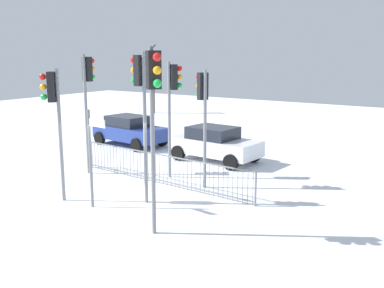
{
  "coord_description": "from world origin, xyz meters",
  "views": [
    {
      "loc": [
        9.41,
        -9.87,
        4.54
      ],
      "look_at": [
        0.88,
        2.71,
        1.44
      ],
      "focal_mm": 41.96,
      "sensor_mm": 36.0,
      "label": 1
    }
  ],
  "objects_px": {
    "traffic_light_mid_right": "(203,102)",
    "car_blue_mid": "(130,130)",
    "bare_tree_left": "(152,81)",
    "direction_sign_post": "(92,154)",
    "traffic_light_rear_left": "(173,93)",
    "traffic_light_foreground_right": "(141,94)",
    "car_white_near": "(215,143)",
    "traffic_light_mid_left": "(88,87)",
    "traffic_light_rear_right": "(154,100)",
    "traffic_light_foreground_left": "(53,105)"
  },
  "relations": [
    {
      "from": "direction_sign_post",
      "to": "car_white_near",
      "type": "relative_size",
      "value": 0.75
    },
    {
      "from": "traffic_light_mid_right",
      "to": "bare_tree_left",
      "type": "height_order",
      "value": "bare_tree_left"
    },
    {
      "from": "traffic_light_foreground_left",
      "to": "bare_tree_left",
      "type": "relative_size",
      "value": 0.79
    },
    {
      "from": "car_white_near",
      "to": "bare_tree_left",
      "type": "height_order",
      "value": "bare_tree_left"
    },
    {
      "from": "direction_sign_post",
      "to": "traffic_light_rear_right",
      "type": "bearing_deg",
      "value": -4.21
    },
    {
      "from": "traffic_light_rear_right",
      "to": "traffic_light_mid_left",
      "type": "bearing_deg",
      "value": -88.0
    },
    {
      "from": "traffic_light_rear_left",
      "to": "traffic_light_foreground_right",
      "type": "bearing_deg",
      "value": -41.99
    },
    {
      "from": "traffic_light_rear_right",
      "to": "car_white_near",
      "type": "distance_m",
      "value": 8.57
    },
    {
      "from": "traffic_light_mid_right",
      "to": "traffic_light_foreground_left",
      "type": "bearing_deg",
      "value": 169.65
    },
    {
      "from": "traffic_light_foreground_left",
      "to": "car_white_near",
      "type": "xyz_separation_m",
      "value": [
        1.33,
        7.18,
        -2.23
      ]
    },
    {
      "from": "direction_sign_post",
      "to": "traffic_light_rear_left",
      "type": "bearing_deg",
      "value": 98.18
    },
    {
      "from": "traffic_light_rear_left",
      "to": "traffic_light_mid_left",
      "type": "xyz_separation_m",
      "value": [
        -2.98,
        -1.29,
        0.19
      ]
    },
    {
      "from": "traffic_light_foreground_right",
      "to": "car_white_near",
      "type": "xyz_separation_m",
      "value": [
        -0.92,
        5.78,
        -2.58
      ]
    },
    {
      "from": "traffic_light_rear_left",
      "to": "car_blue_mid",
      "type": "xyz_separation_m",
      "value": [
        -5.25,
        3.45,
        -2.34
      ]
    },
    {
      "from": "direction_sign_post",
      "to": "car_blue_mid",
      "type": "distance_m",
      "value": 9.26
    },
    {
      "from": "traffic_light_rear_right",
      "to": "car_white_near",
      "type": "xyz_separation_m",
      "value": [
        -2.89,
        7.62,
        -2.67
      ]
    },
    {
      "from": "bare_tree_left",
      "to": "traffic_light_mid_left",
      "type": "bearing_deg",
      "value": -58.79
    },
    {
      "from": "traffic_light_rear_right",
      "to": "traffic_light_mid_left",
      "type": "xyz_separation_m",
      "value": [
        -5.88,
        3.37,
        -0.14
      ]
    },
    {
      "from": "traffic_light_mid_right",
      "to": "car_blue_mid",
      "type": "bearing_deg",
      "value": 87.35
    },
    {
      "from": "traffic_light_foreground_left",
      "to": "traffic_light_rear_right",
      "type": "distance_m",
      "value": 4.26
    },
    {
      "from": "traffic_light_mid_right",
      "to": "traffic_light_rear_right",
      "type": "bearing_deg",
      "value": -135.52
    },
    {
      "from": "car_blue_mid",
      "to": "bare_tree_left",
      "type": "distance_m",
      "value": 12.34
    },
    {
      "from": "traffic_light_foreground_right",
      "to": "traffic_light_mid_left",
      "type": "bearing_deg",
      "value": 74.01
    },
    {
      "from": "traffic_light_rear_left",
      "to": "bare_tree_left",
      "type": "relative_size",
      "value": 0.82
    },
    {
      "from": "traffic_light_rear_left",
      "to": "traffic_light_rear_right",
      "type": "relative_size",
      "value": 0.9
    },
    {
      "from": "car_white_near",
      "to": "car_blue_mid",
      "type": "xyz_separation_m",
      "value": [
        -5.25,
        0.5,
        0.0
      ]
    },
    {
      "from": "direction_sign_post",
      "to": "bare_tree_left",
      "type": "distance_m",
      "value": 21.46
    },
    {
      "from": "traffic_light_rear_right",
      "to": "direction_sign_post",
      "type": "bearing_deg",
      "value": -69.71
    },
    {
      "from": "traffic_light_rear_left",
      "to": "traffic_light_rear_right",
      "type": "distance_m",
      "value": 5.5
    },
    {
      "from": "traffic_light_foreground_right",
      "to": "traffic_light_rear_right",
      "type": "height_order",
      "value": "traffic_light_rear_right"
    },
    {
      "from": "traffic_light_foreground_right",
      "to": "car_blue_mid",
      "type": "xyz_separation_m",
      "value": [
        -6.17,
        6.28,
        -2.58
      ]
    },
    {
      "from": "traffic_light_rear_left",
      "to": "direction_sign_post",
      "type": "relative_size",
      "value": 1.44
    },
    {
      "from": "direction_sign_post",
      "to": "bare_tree_left",
      "type": "bearing_deg",
      "value": 131.65
    },
    {
      "from": "traffic_light_rear_left",
      "to": "car_blue_mid",
      "type": "bearing_deg",
      "value": 176.71
    },
    {
      "from": "traffic_light_foreground_left",
      "to": "direction_sign_post",
      "type": "bearing_deg",
      "value": -122.99
    },
    {
      "from": "traffic_light_mid_right",
      "to": "traffic_light_mid_left",
      "type": "bearing_deg",
      "value": 127.57
    },
    {
      "from": "traffic_light_rear_left",
      "to": "car_blue_mid",
      "type": "relative_size",
      "value": 1.07
    },
    {
      "from": "bare_tree_left",
      "to": "direction_sign_post",
      "type": "bearing_deg",
      "value": -55.7
    },
    {
      "from": "traffic_light_rear_right",
      "to": "direction_sign_post",
      "type": "relative_size",
      "value": 1.6
    },
    {
      "from": "traffic_light_rear_right",
      "to": "car_blue_mid",
      "type": "height_order",
      "value": "traffic_light_rear_right"
    },
    {
      "from": "traffic_light_rear_left",
      "to": "traffic_light_mid_right",
      "type": "height_order",
      "value": "traffic_light_rear_left"
    },
    {
      "from": "traffic_light_mid_left",
      "to": "traffic_light_rear_left",
      "type": "bearing_deg",
      "value": 21.22
    },
    {
      "from": "traffic_light_rear_right",
      "to": "car_blue_mid",
      "type": "xyz_separation_m",
      "value": [
        -8.15,
        8.12,
        -2.67
      ]
    },
    {
      "from": "traffic_light_mid_right",
      "to": "car_blue_mid",
      "type": "height_order",
      "value": "traffic_light_mid_right"
    },
    {
      "from": "traffic_light_rear_right",
      "to": "bare_tree_left",
      "type": "bearing_deg",
      "value": -108.96
    },
    {
      "from": "traffic_light_foreground_left",
      "to": "car_blue_mid",
      "type": "xyz_separation_m",
      "value": [
        -3.93,
        7.69,
        -2.23
      ]
    },
    {
      "from": "traffic_light_foreground_left",
      "to": "car_white_near",
      "type": "distance_m",
      "value": 7.64
    },
    {
      "from": "car_white_near",
      "to": "car_blue_mid",
      "type": "bearing_deg",
      "value": 178.72
    },
    {
      "from": "traffic_light_mid_right",
      "to": "car_blue_mid",
      "type": "xyz_separation_m",
      "value": [
        -6.83,
        3.9,
        -2.16
      ]
    },
    {
      "from": "traffic_light_rear_left",
      "to": "car_blue_mid",
      "type": "distance_m",
      "value": 6.7
    }
  ]
}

